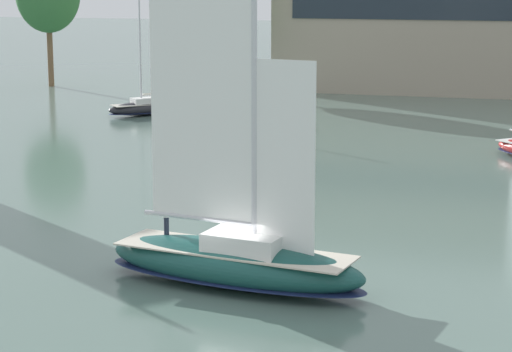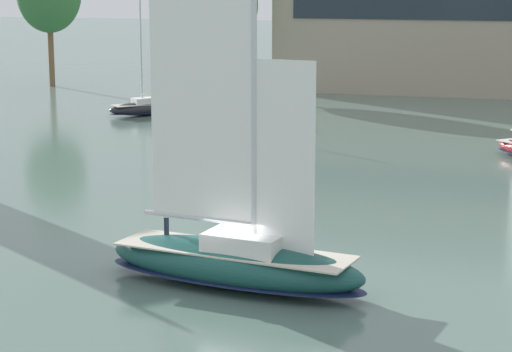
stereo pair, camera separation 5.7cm
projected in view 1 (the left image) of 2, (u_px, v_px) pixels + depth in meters
The scene contains 5 objects.
ground_plane at pixel (234, 286), 37.46m from camera, with size 400.00×400.00×0.00m, color slate.
waterfront_building at pixel (501, 9), 96.51m from camera, with size 44.07×13.76×15.98m.
tree_shore_center at pixel (226, 5), 94.49m from camera, with size 5.85×5.85×12.03m.
sailboat_main at pixel (235, 257), 37.22m from camera, with size 10.83×4.65×14.41m.
sailboat_moored_mid_channel at pixel (147, 107), 81.95m from camera, with size 6.20×6.23×9.46m.
Camera 1 is at (10.53, -34.28, 11.60)m, focal length 70.00 mm.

